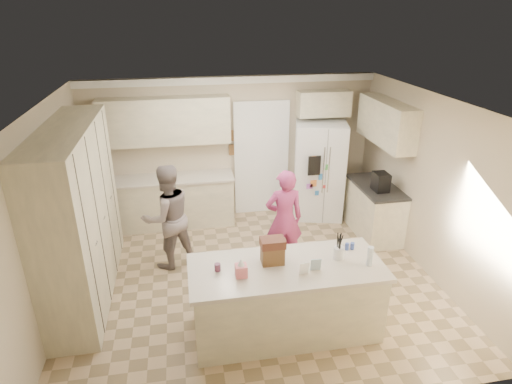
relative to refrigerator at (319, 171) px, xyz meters
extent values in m
cube|color=tan|center=(-1.56, -1.89, -0.91)|extent=(5.20, 4.60, 0.02)
cube|color=white|center=(-1.56, -1.89, 1.71)|extent=(5.20, 4.60, 0.02)
cube|color=#C5B596|center=(-1.56, 0.42, 0.40)|extent=(5.20, 0.02, 2.60)
cube|color=#C5B596|center=(-1.56, -4.20, 0.40)|extent=(5.20, 0.02, 2.60)
cube|color=#C5B596|center=(-4.17, -1.89, 0.40)|extent=(0.02, 4.60, 2.60)
cube|color=#C5B596|center=(1.05, -1.89, 0.40)|extent=(0.02, 4.60, 2.60)
cube|color=white|center=(-1.56, 0.37, 1.63)|extent=(5.20, 0.08, 0.12)
cube|color=beige|center=(-3.86, -1.69, 0.28)|extent=(0.60, 2.60, 2.35)
cube|color=beige|center=(-2.71, 0.11, -0.46)|extent=(2.20, 0.60, 0.88)
cube|color=beige|center=(-2.71, 0.10, 0.00)|extent=(2.24, 0.63, 0.04)
cube|color=beige|center=(-2.71, 0.24, 1.00)|extent=(2.20, 0.35, 0.80)
cube|color=black|center=(-1.01, 0.39, 0.15)|extent=(0.90, 0.06, 2.10)
cube|color=white|center=(-1.01, 0.36, 0.15)|extent=(1.02, 0.03, 2.22)
cube|color=brown|center=(-1.54, 0.38, 0.65)|extent=(0.15, 0.02, 0.20)
cube|color=brown|center=(-1.54, 0.38, 0.38)|extent=(0.15, 0.02, 0.20)
cube|color=white|center=(0.00, 0.00, 0.00)|extent=(1.04, 0.90, 1.80)
cube|color=gray|center=(0.00, -0.35, 0.00)|extent=(0.02, 0.02, 1.78)
cube|color=black|center=(-0.22, -0.37, 0.25)|extent=(0.22, 0.03, 0.35)
cylinder|color=silver|center=(-0.05, -0.37, 0.15)|extent=(0.02, 0.02, 0.85)
cylinder|color=silver|center=(0.05, -0.37, 0.15)|extent=(0.02, 0.02, 0.85)
cube|color=beige|center=(0.09, 0.24, 1.20)|extent=(0.95, 0.35, 0.45)
cube|color=beige|center=(0.74, -0.89, -0.46)|extent=(0.60, 1.20, 0.88)
cube|color=#2D2B28|center=(0.73, -0.89, 0.00)|extent=(0.63, 1.24, 0.04)
cube|color=beige|center=(0.86, -0.69, 1.05)|extent=(0.35, 1.50, 0.70)
cube|color=black|center=(0.69, -1.09, 0.17)|extent=(0.22, 0.28, 0.30)
cube|color=beige|center=(-1.36, -2.99, -0.46)|extent=(2.20, 0.90, 0.88)
cube|color=beige|center=(-1.36, -2.99, 0.00)|extent=(2.28, 0.96, 0.05)
cylinder|color=white|center=(-0.71, -2.94, 0.10)|extent=(0.13, 0.13, 0.15)
cube|color=#EB727D|center=(-1.91, -3.09, 0.10)|extent=(0.13, 0.13, 0.14)
cone|color=white|center=(-1.91, -3.09, 0.20)|extent=(0.08, 0.08, 0.08)
cube|color=brown|center=(-1.51, -2.89, 0.14)|extent=(0.26, 0.18, 0.22)
cube|color=#592D1E|center=(-1.51, -2.89, 0.30)|extent=(0.28, 0.20, 0.10)
cylinder|color=#59263F|center=(-2.16, -2.94, 0.07)|extent=(0.07, 0.07, 0.09)
cube|color=white|center=(-1.21, -3.19, 0.11)|extent=(0.12, 0.06, 0.16)
cube|color=silver|center=(-1.06, -3.14, 0.11)|extent=(0.12, 0.05, 0.16)
cylinder|color=silver|center=(-0.41, -3.14, 0.14)|extent=(0.07, 0.07, 0.24)
cylinder|color=#334899|center=(-0.54, -2.77, 0.07)|extent=(0.05, 0.05, 0.09)
cylinder|color=#334899|center=(-0.47, -2.77, 0.07)|extent=(0.05, 0.05, 0.09)
imported|color=gray|center=(-2.75, -1.24, -0.08)|extent=(0.98, 0.89, 1.63)
imported|color=#B33279|center=(-1.04, -1.55, -0.12)|extent=(0.57, 0.38, 1.56)
camera|label=1|loc=(-2.47, -7.06, 2.80)|focal=30.00mm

